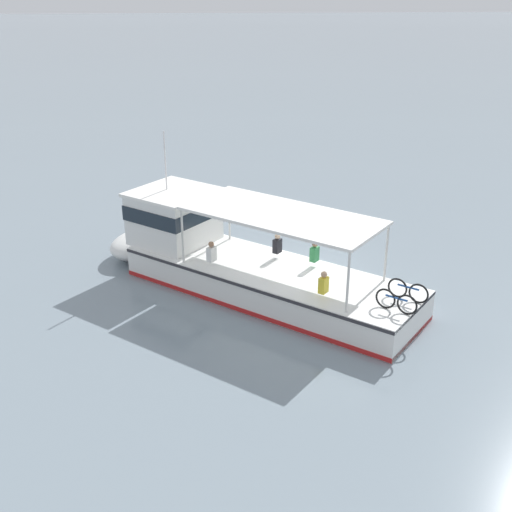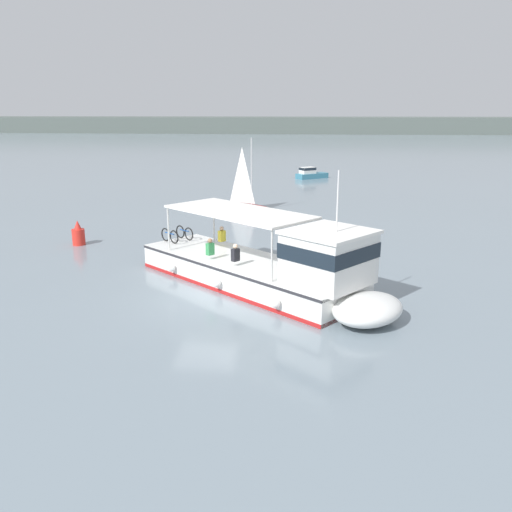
{
  "view_description": "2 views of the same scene",
  "coord_description": "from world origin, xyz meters",
  "px_view_note": "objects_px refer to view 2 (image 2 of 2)",
  "views": [
    {
      "loc": [
        3.56,
        22.36,
        10.42
      ],
      "look_at": [
        1.88,
        1.71,
        1.4
      ],
      "focal_mm": 44.93,
      "sensor_mm": 36.0,
      "label": 1
    },
    {
      "loc": [
        3.91,
        -19.66,
        7.36
      ],
      "look_at": [
        1.88,
        1.71,
        1.4
      ],
      "focal_mm": 37.12,
      "sensor_mm": 36.0,
      "label": 2
    }
  ],
  "objects_px": {
    "sailboat_far_right": "(248,204)",
    "ferry_main": "(273,270)",
    "channel_buoy": "(78,235)",
    "motorboat_near_port": "(310,173)"
  },
  "relations": [
    {
      "from": "sailboat_far_right",
      "to": "ferry_main",
      "type": "bearing_deg",
      "value": -80.41
    },
    {
      "from": "sailboat_far_right",
      "to": "channel_buoy",
      "type": "relative_size",
      "value": 3.86
    },
    {
      "from": "ferry_main",
      "to": "channel_buoy",
      "type": "xyz_separation_m",
      "value": [
        -11.41,
        7.09,
        -0.45
      ]
    },
    {
      "from": "channel_buoy",
      "to": "sailboat_far_right",
      "type": "bearing_deg",
      "value": 52.35
    },
    {
      "from": "motorboat_near_port",
      "to": "channel_buoy",
      "type": "distance_m",
      "value": 33.75
    },
    {
      "from": "motorboat_near_port",
      "to": "sailboat_far_right",
      "type": "height_order",
      "value": "sailboat_far_right"
    },
    {
      "from": "ferry_main",
      "to": "sailboat_far_right",
      "type": "relative_size",
      "value": 2.18
    },
    {
      "from": "motorboat_near_port",
      "to": "sailboat_far_right",
      "type": "xyz_separation_m",
      "value": [
        -4.71,
        -20.25,
        -0.0
      ]
    },
    {
      "from": "ferry_main",
      "to": "motorboat_near_port",
      "type": "bearing_deg",
      "value": 87.48
    },
    {
      "from": "sailboat_far_right",
      "to": "channel_buoy",
      "type": "bearing_deg",
      "value": -127.65
    }
  ]
}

